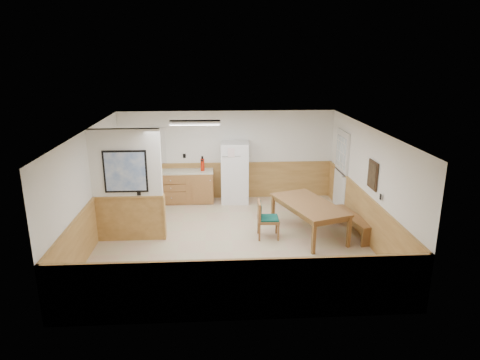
{
  "coord_description": "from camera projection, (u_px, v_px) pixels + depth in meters",
  "views": [
    {
      "loc": [
        -0.35,
        -8.77,
        4.0
      ],
      "look_at": [
        0.21,
        0.4,
        1.28
      ],
      "focal_mm": 32.0,
      "sensor_mm": 36.0,
      "label": 1
    }
  ],
  "objects": [
    {
      "name": "dining_table",
      "position": [
        309.0,
        207.0,
        9.7
      ],
      "size": [
        1.58,
        2.2,
        0.75
      ],
      "rotation": [
        0.0,
        0.0,
        0.33
      ],
      "color": "brown",
      "rests_on": "ground"
    },
    {
      "name": "kitchen_window",
      "position": [
        151.0,
        146.0,
        11.84
      ],
      "size": [
        0.8,
        0.04,
        1.0
      ],
      "color": "silver",
      "rests_on": "back_wall"
    },
    {
      "name": "wainscot_left",
      "position": [
        94.0,
        222.0,
        9.24
      ],
      "size": [
        0.04,
        6.0,
        1.0
      ],
      "primitive_type": "cube",
      "color": "tan",
      "rests_on": "ground"
    },
    {
      "name": "dining_chair",
      "position": [
        264.0,
        217.0,
        9.57
      ],
      "size": [
        0.68,
        0.5,
        0.85
      ],
      "rotation": [
        0.0,
        0.0,
        -0.04
      ],
      "color": "brown",
      "rests_on": "ground"
    },
    {
      "name": "fluorescent_fixture",
      "position": [
        195.0,
        123.0,
        10.06
      ],
      "size": [
        1.2,
        0.3,
        0.09
      ],
      "color": "silver",
      "rests_on": "ceiling"
    },
    {
      "name": "right_wall",
      "position": [
        368.0,
        184.0,
        9.37
      ],
      "size": [
        0.02,
        6.0,
        2.5
      ],
      "primitive_type": "cube",
      "color": "white",
      "rests_on": "ground"
    },
    {
      "name": "wainscot_right",
      "position": [
        364.0,
        216.0,
        9.58
      ],
      "size": [
        0.04,
        6.0,
        1.0
      ],
      "primitive_type": "cube",
      "color": "tan",
      "rests_on": "ground"
    },
    {
      "name": "kitchen_counter",
      "position": [
        184.0,
        186.0,
        11.92
      ],
      "size": [
        2.2,
        0.61,
        1.0
      ],
      "color": "#9E6138",
      "rests_on": "ground"
    },
    {
      "name": "ceiling",
      "position": [
        231.0,
        129.0,
        8.84
      ],
      "size": [
        6.0,
        6.0,
        0.02
      ],
      "primitive_type": "cube",
      "color": "silver",
      "rests_on": "back_wall"
    },
    {
      "name": "partition_wall",
      "position": [
        127.0,
        187.0,
        9.26
      ],
      "size": [
        1.5,
        0.2,
        2.5
      ],
      "color": "white",
      "rests_on": "ground"
    },
    {
      "name": "soap_bottle",
      "position": [
        142.0,
        168.0,
        11.69
      ],
      "size": [
        0.08,
        0.08,
        0.22
      ],
      "primitive_type": "cylinder",
      "rotation": [
        0.0,
        0.0,
        -0.18
      ],
      "color": "#178335",
      "rests_on": "kitchen_counter"
    },
    {
      "name": "left_wall",
      "position": [
        90.0,
        189.0,
        9.02
      ],
      "size": [
        0.02,
        6.0,
        2.5
      ],
      "primitive_type": "cube",
      "color": "white",
      "rests_on": "ground"
    },
    {
      "name": "ground",
      "position": [
        232.0,
        240.0,
        9.55
      ],
      "size": [
        6.0,
        6.0,
        0.0
      ],
      "primitive_type": "plane",
      "color": "#BFAF89",
      "rests_on": "ground"
    },
    {
      "name": "wainscot_back",
      "position": [
        227.0,
        181.0,
        12.26
      ],
      "size": [
        6.0,
        0.04,
        1.0
      ],
      "primitive_type": "cube",
      "color": "tan",
      "rests_on": "ground"
    },
    {
      "name": "wall_painting",
      "position": [
        373.0,
        175.0,
        9.0
      ],
      "size": [
        0.04,
        0.5,
        0.6
      ],
      "color": "#352315",
      "rests_on": "right_wall"
    },
    {
      "name": "refrigerator",
      "position": [
        235.0,
        172.0,
        11.84
      ],
      "size": [
        0.79,
        0.75,
        1.69
      ],
      "rotation": [
        0.0,
        0.0,
        -0.07
      ],
      "color": "white",
      "rests_on": "ground"
    },
    {
      "name": "dining_bench",
      "position": [
        352.0,
        220.0,
        9.81
      ],
      "size": [
        0.63,
        1.54,
        0.45
      ],
      "rotation": [
        0.0,
        0.0,
        0.21
      ],
      "color": "brown",
      "rests_on": "ground"
    },
    {
      "name": "exterior_door",
      "position": [
        341.0,
        170.0,
        11.24
      ],
      "size": [
        0.07,
        1.02,
        2.15
      ],
      "color": "silver",
      "rests_on": "ground"
    },
    {
      "name": "fire_extinguisher",
      "position": [
        202.0,
        164.0,
        11.74
      ],
      "size": [
        0.11,
        0.11,
        0.41
      ],
      "rotation": [
        0.0,
        0.0,
        0.1
      ],
      "color": "red",
      "rests_on": "kitchen_counter"
    },
    {
      "name": "back_wall",
      "position": [
        227.0,
        155.0,
        12.07
      ],
      "size": [
        6.0,
        0.02,
        2.5
      ],
      "primitive_type": "cube",
      "color": "white",
      "rests_on": "ground"
    }
  ]
}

